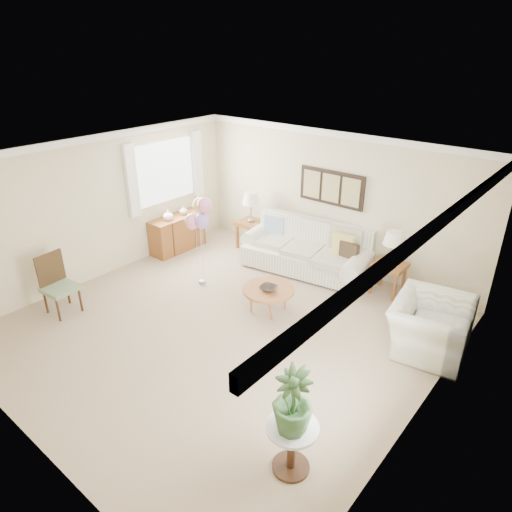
{
  "coord_description": "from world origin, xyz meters",
  "views": [
    {
      "loc": [
        4.16,
        -4.26,
        4.06
      ],
      "look_at": [
        0.13,
        0.6,
        1.05
      ],
      "focal_mm": 32.0,
      "sensor_mm": 36.0,
      "label": 1
    }
  ],
  "objects_px": {
    "balloon_cluster": "(200,214)",
    "armchair": "(430,326)",
    "coffee_table": "(268,290)",
    "sofa": "(307,252)",
    "accent_chair": "(57,283)"
  },
  "relations": [
    {
      "from": "balloon_cluster",
      "to": "coffee_table",
      "type": "bearing_deg",
      "value": 1.62
    },
    {
      "from": "armchair",
      "to": "accent_chair",
      "type": "bearing_deg",
      "value": 111.26
    },
    {
      "from": "sofa",
      "to": "balloon_cluster",
      "type": "height_order",
      "value": "balloon_cluster"
    },
    {
      "from": "sofa",
      "to": "accent_chair",
      "type": "bearing_deg",
      "value": -120.75
    },
    {
      "from": "armchair",
      "to": "coffee_table",
      "type": "bearing_deg",
      "value": 97.62
    },
    {
      "from": "sofa",
      "to": "balloon_cluster",
      "type": "xyz_separation_m",
      "value": [
        -1.11,
        -1.7,
        0.99
      ]
    },
    {
      "from": "coffee_table",
      "to": "accent_chair",
      "type": "relative_size",
      "value": 0.84
    },
    {
      "from": "accent_chair",
      "to": "balloon_cluster",
      "type": "distance_m",
      "value": 2.55
    },
    {
      "from": "sofa",
      "to": "armchair",
      "type": "distance_m",
      "value": 2.93
    },
    {
      "from": "balloon_cluster",
      "to": "armchair",
      "type": "bearing_deg",
      "value": 10.45
    },
    {
      "from": "sofa",
      "to": "accent_chair",
      "type": "distance_m",
      "value": 4.43
    },
    {
      "from": "coffee_table",
      "to": "armchair",
      "type": "relative_size",
      "value": 0.71
    },
    {
      "from": "coffee_table",
      "to": "balloon_cluster",
      "type": "relative_size",
      "value": 0.5
    },
    {
      "from": "accent_chair",
      "to": "coffee_table",
      "type": "bearing_deg",
      "value": 39.23
    },
    {
      "from": "armchair",
      "to": "balloon_cluster",
      "type": "distance_m",
      "value": 4.05
    }
  ]
}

